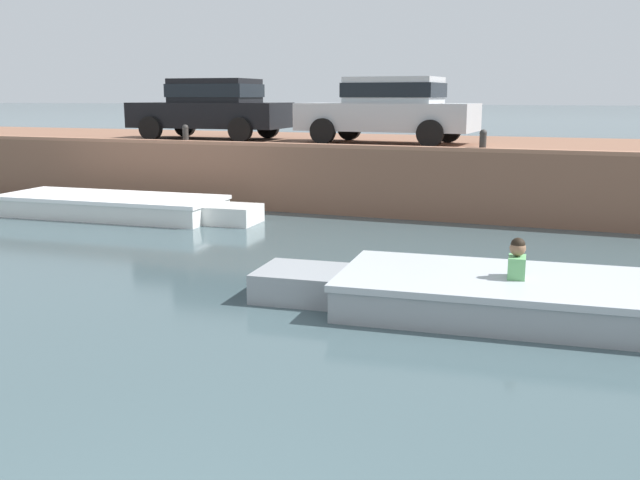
{
  "coord_description": "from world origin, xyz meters",
  "views": [
    {
      "loc": [
        2.05,
        -1.81,
        2.58
      ],
      "look_at": [
        -0.34,
        4.46,
        1.22
      ],
      "focal_mm": 40.0,
      "sensor_mm": 36.0,
      "label": 1
    }
  ],
  "objects_px": {
    "boat_moored_west_white": "(120,206)",
    "car_left_inner_silver": "(390,107)",
    "mooring_bollard_mid": "(483,140)",
    "car_leftmost_black": "(212,106)",
    "mooring_bollard_west": "(185,133)",
    "motorboat_passing": "(569,300)"
  },
  "relations": [
    {
      "from": "mooring_bollard_mid",
      "to": "car_leftmost_black",
      "type": "bearing_deg",
      "value": 166.36
    },
    {
      "from": "motorboat_passing",
      "to": "car_leftmost_black",
      "type": "relative_size",
      "value": 1.77
    },
    {
      "from": "boat_moored_west_white",
      "to": "car_left_inner_silver",
      "type": "bearing_deg",
      "value": 37.81
    },
    {
      "from": "car_leftmost_black",
      "to": "boat_moored_west_white",
      "type": "bearing_deg",
      "value": -92.64
    },
    {
      "from": "car_leftmost_black",
      "to": "mooring_bollard_west",
      "type": "bearing_deg",
      "value": -82.19
    },
    {
      "from": "car_leftmost_black",
      "to": "car_left_inner_silver",
      "type": "xyz_separation_m",
      "value": [
        4.76,
        -0.01,
        0.0
      ]
    },
    {
      "from": "mooring_bollard_west",
      "to": "car_left_inner_silver",
      "type": "bearing_deg",
      "value": 21.1
    },
    {
      "from": "boat_moored_west_white",
      "to": "mooring_bollard_west",
      "type": "distance_m",
      "value": 2.59
    },
    {
      "from": "motorboat_passing",
      "to": "mooring_bollard_mid",
      "type": "xyz_separation_m",
      "value": [
        -1.96,
        6.26,
        1.47
      ]
    },
    {
      "from": "motorboat_passing",
      "to": "car_left_inner_silver",
      "type": "xyz_separation_m",
      "value": [
        -4.41,
        8.01,
        2.08
      ]
    },
    {
      "from": "car_leftmost_black",
      "to": "motorboat_passing",
      "type": "bearing_deg",
      "value": -41.15
    },
    {
      "from": "boat_moored_west_white",
      "to": "mooring_bollard_west",
      "type": "bearing_deg",
      "value": 78.7
    },
    {
      "from": "boat_moored_west_white",
      "to": "mooring_bollard_mid",
      "type": "height_order",
      "value": "mooring_bollard_mid"
    },
    {
      "from": "car_left_inner_silver",
      "to": "mooring_bollard_west",
      "type": "height_order",
      "value": "car_left_inner_silver"
    },
    {
      "from": "motorboat_passing",
      "to": "mooring_bollard_mid",
      "type": "height_order",
      "value": "mooring_bollard_mid"
    },
    {
      "from": "mooring_bollard_west",
      "to": "motorboat_passing",
      "type": "bearing_deg",
      "value": -35.06
    },
    {
      "from": "mooring_bollard_west",
      "to": "car_leftmost_black",
      "type": "bearing_deg",
      "value": 97.81
    },
    {
      "from": "mooring_bollard_west",
      "to": "mooring_bollard_mid",
      "type": "bearing_deg",
      "value": 0.0
    },
    {
      "from": "motorboat_passing",
      "to": "mooring_bollard_west",
      "type": "distance_m",
      "value": 11.0
    },
    {
      "from": "car_leftmost_black",
      "to": "mooring_bollard_mid",
      "type": "bearing_deg",
      "value": -13.64
    },
    {
      "from": "car_left_inner_silver",
      "to": "mooring_bollard_mid",
      "type": "bearing_deg",
      "value": -35.43
    },
    {
      "from": "boat_moored_west_white",
      "to": "car_leftmost_black",
      "type": "height_order",
      "value": "car_leftmost_black"
    }
  ]
}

